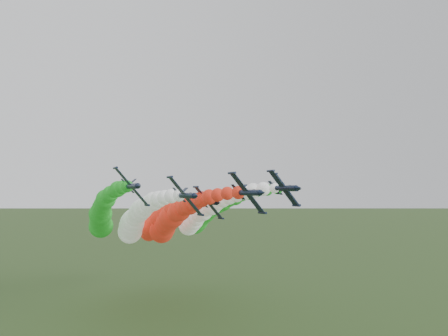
{
  "coord_description": "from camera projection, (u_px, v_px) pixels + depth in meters",
  "views": [
    {
      "loc": [
        -45.13,
        -85.43,
        39.65
      ],
      "look_at": [
        -2.81,
        0.01,
        44.69
      ],
      "focal_mm": 35.0,
      "sensor_mm": 36.0,
      "label": 1
    }
  ],
  "objects": [
    {
      "name": "jet_outer_right",
      "position": [
        208.0,
        214.0,
        158.61
      ],
      "size": [
        16.19,
        87.19,
        21.8
      ],
      "rotation": [
        0.0,
        0.85,
        0.0
      ],
      "color": "black",
      "rests_on": "ground"
    },
    {
      "name": "jet_outer_left",
      "position": [
        102.0,
        215.0,
        142.01
      ],
      "size": [
        16.55,
        87.55,
        22.15
      ],
      "rotation": [
        0.0,
        0.85,
        0.0
      ],
      "color": "black",
      "rests_on": "ground"
    },
    {
      "name": "jet_inner_left",
      "position": [
        135.0,
        222.0,
        139.79
      ],
      "size": [
        16.51,
        87.51,
        22.12
      ],
      "rotation": [
        0.0,
        0.85,
        0.0
      ],
      "color": "black",
      "rests_on": "ground"
    },
    {
      "name": "jet_inner_right",
      "position": [
        201.0,
        215.0,
        147.44
      ],
      "size": [
        15.99,
        86.99,
        21.6
      ],
      "rotation": [
        0.0,
        0.85,
        0.0
      ],
      "color": "black",
      "rests_on": "ground"
    },
    {
      "name": "jet_trail",
      "position": [
        156.0,
        222.0,
        155.09
      ],
      "size": [
        15.82,
        86.82,
        21.43
      ],
      "rotation": [
        0.0,
        0.85,
        0.0
      ],
      "color": "black",
      "rests_on": "ground"
    },
    {
      "name": "jet_lead",
      "position": [
        171.0,
        221.0,
        136.5
      ],
      "size": [
        16.47,
        87.47,
        22.08
      ],
      "rotation": [
        0.0,
        0.85,
        0.0
      ],
      "color": "black",
      "rests_on": "ground"
    }
  ]
}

